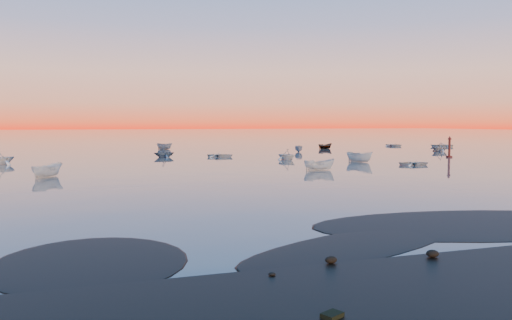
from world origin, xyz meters
name	(u,v)px	position (x,y,z in m)	size (l,w,h in m)	color
ground	(145,145)	(0.00, 100.00, 0.00)	(600.00, 600.00, 0.00)	#635A52
mud_lobes	(382,244)	(0.00, -1.00, 0.01)	(140.00, 6.00, 0.07)	black
moored_fleet	(177,158)	(0.00, 53.00, 0.00)	(124.00, 58.00, 1.20)	silver
boat_near_center	(319,170)	(11.84, 30.17, 0.00)	(3.58, 1.51, 1.24)	silver
boat_near_right	(287,160)	(14.24, 45.90, 0.00)	(3.30, 1.49, 1.16)	silver
channel_marker	(449,149)	(39.22, 42.77, 1.30)	(0.93, 0.93, 3.30)	#3E100D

